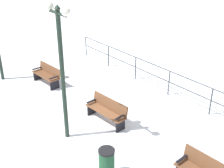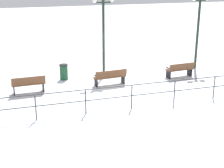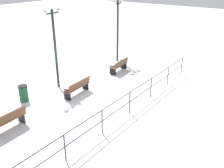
# 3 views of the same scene
# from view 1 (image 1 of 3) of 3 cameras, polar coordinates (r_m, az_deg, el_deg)

# --- Properties ---
(ground_plane) EXTENTS (80.00, 80.00, 0.00)m
(ground_plane) POSITION_cam_1_polar(r_m,az_deg,el_deg) (10.64, -1.72, -7.42)
(ground_plane) COLOR white
(ground_plane) RESTS_ON ground
(bench_nearest) EXTENTS (0.66, 1.61, 0.84)m
(bench_nearest) POSITION_cam_1_polar(r_m,az_deg,el_deg) (13.53, -12.33, 1.78)
(bench_nearest) COLOR brown
(bench_nearest) RESTS_ON ground
(bench_second) EXTENTS (0.63, 1.73, 0.85)m
(bench_second) POSITION_cam_1_polar(r_m,az_deg,el_deg) (10.50, -0.96, -5.00)
(bench_second) COLOR brown
(bench_second) RESTS_ON ground
(lamppost_middle) EXTENTS (0.25, 1.14, 4.29)m
(lamppost_middle) POSITION_cam_1_polar(r_m,az_deg,el_deg) (8.76, -9.72, 5.28)
(lamppost_middle) COLOR #1E2D23
(lamppost_middle) RESTS_ON ground
(waterfront_railing) EXTENTS (0.05, 12.10, 1.08)m
(waterfront_railing) POSITION_cam_1_polar(r_m,az_deg,el_deg) (12.37, 10.89, 0.99)
(waterfront_railing) COLOR #383D42
(waterfront_railing) RESTS_ON ground
(trash_bin) EXTENTS (0.45, 0.45, 0.84)m
(trash_bin) POSITION_cam_1_polar(r_m,az_deg,el_deg) (8.32, -1.03, -14.78)
(trash_bin) COLOR #1E4C2D
(trash_bin) RESTS_ON ground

